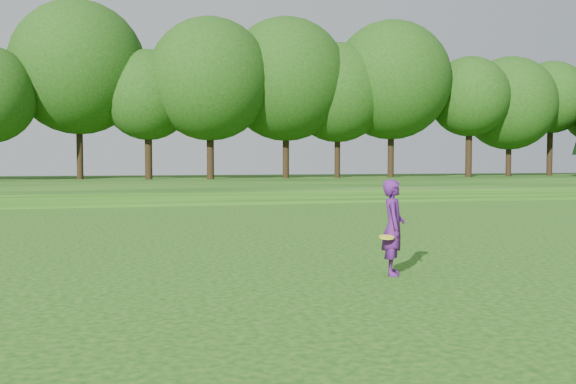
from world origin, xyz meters
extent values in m
plane|color=#0F400C|center=(0.00, 0.00, 0.00)|extent=(140.00, 140.00, 0.00)
cube|color=#0F400C|center=(0.00, 34.00, 0.30)|extent=(130.00, 30.00, 0.60)
cube|color=gray|center=(0.00, 20.00, 0.02)|extent=(130.00, 1.60, 0.04)
imported|color=#51186D|center=(4.39, 1.51, 0.86)|extent=(0.60, 0.73, 1.72)
cylinder|color=yellow|center=(4.17, 1.28, 0.71)|extent=(0.27, 0.27, 0.07)
camera|label=1|loc=(-0.08, -9.21, 2.09)|focal=40.00mm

